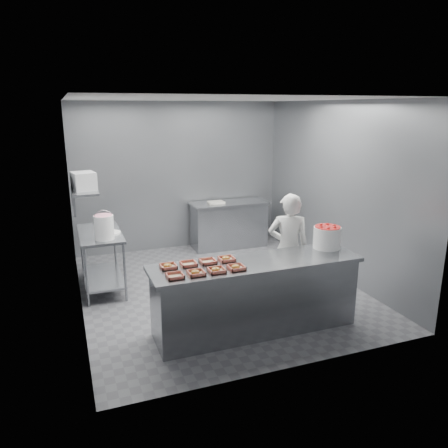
{
  "coord_description": "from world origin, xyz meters",
  "views": [
    {
      "loc": [
        -2.1,
        -5.85,
        2.7
      ],
      "look_at": [
        0.01,
        -0.2,
        1.07
      ],
      "focal_mm": 35.0,
      "sensor_mm": 36.0,
      "label": 1
    }
  ],
  "objects_px": {
    "tray_1": "(196,273)",
    "tray_2": "(216,270)",
    "tray_4": "(168,266)",
    "tray_5": "(188,264)",
    "service_counter": "(256,296)",
    "strawberry_tub": "(327,237)",
    "tray_7": "(227,259)",
    "tray_3": "(236,267)",
    "glaze_bucket": "(104,227)",
    "back_counter": "(229,224)",
    "prep_table": "(101,252)",
    "appliance": "(84,181)",
    "tray_0": "(175,276)",
    "worker": "(288,248)",
    "tray_6": "(208,261)"
  },
  "relations": [
    {
      "from": "service_counter",
      "to": "appliance",
      "type": "height_order",
      "value": "appliance"
    },
    {
      "from": "strawberry_tub",
      "to": "glaze_bucket",
      "type": "relative_size",
      "value": 0.85
    },
    {
      "from": "prep_table",
      "to": "glaze_bucket",
      "type": "distance_m",
      "value": 0.61
    },
    {
      "from": "tray_1",
      "to": "glaze_bucket",
      "type": "bearing_deg",
      "value": 114.98
    },
    {
      "from": "service_counter",
      "to": "worker",
      "type": "relative_size",
      "value": 1.66
    },
    {
      "from": "service_counter",
      "to": "tray_1",
      "type": "xyz_separation_m",
      "value": [
        -0.81,
        -0.15,
        0.47
      ]
    },
    {
      "from": "tray_3",
      "to": "tray_6",
      "type": "distance_m",
      "value": 0.39
    },
    {
      "from": "tray_6",
      "to": "tray_7",
      "type": "height_order",
      "value": "tray_7"
    },
    {
      "from": "glaze_bucket",
      "to": "appliance",
      "type": "distance_m",
      "value": 0.7
    },
    {
      "from": "tray_0",
      "to": "tray_4",
      "type": "distance_m",
      "value": 0.31
    },
    {
      "from": "tray_6",
      "to": "glaze_bucket",
      "type": "xyz_separation_m",
      "value": [
        -1.05,
        1.43,
        0.16
      ]
    },
    {
      "from": "prep_table",
      "to": "tray_0",
      "type": "bearing_deg",
      "value": -73.92
    },
    {
      "from": "service_counter",
      "to": "worker",
      "type": "xyz_separation_m",
      "value": [
        0.78,
        0.62,
        0.33
      ]
    },
    {
      "from": "prep_table",
      "to": "tray_6",
      "type": "relative_size",
      "value": 6.4
    },
    {
      "from": "tray_3",
      "to": "strawberry_tub",
      "type": "bearing_deg",
      "value": 12.23
    },
    {
      "from": "tray_0",
      "to": "appliance",
      "type": "height_order",
      "value": "appliance"
    },
    {
      "from": "prep_table",
      "to": "appliance",
      "type": "height_order",
      "value": "appliance"
    },
    {
      "from": "tray_5",
      "to": "service_counter",
      "type": "bearing_deg",
      "value": -10.92
    },
    {
      "from": "tray_0",
      "to": "appliance",
      "type": "bearing_deg",
      "value": 111.05
    },
    {
      "from": "service_counter",
      "to": "appliance",
      "type": "bearing_deg",
      "value": 134.33
    },
    {
      "from": "tray_3",
      "to": "glaze_bucket",
      "type": "height_order",
      "value": "glaze_bucket"
    },
    {
      "from": "tray_2",
      "to": "glaze_bucket",
      "type": "xyz_separation_m",
      "value": [
        -1.05,
        1.74,
        0.16
      ]
    },
    {
      "from": "tray_4",
      "to": "tray_5",
      "type": "bearing_deg",
      "value": 0.0
    },
    {
      "from": "glaze_bucket",
      "to": "service_counter",
      "type": "bearing_deg",
      "value": -44.38
    },
    {
      "from": "tray_2",
      "to": "tray_7",
      "type": "relative_size",
      "value": 1.0
    },
    {
      "from": "tray_1",
      "to": "tray_2",
      "type": "distance_m",
      "value": 0.24
    },
    {
      "from": "tray_4",
      "to": "worker",
      "type": "height_order",
      "value": "worker"
    },
    {
      "from": "service_counter",
      "to": "tray_0",
      "type": "distance_m",
      "value": 1.15
    },
    {
      "from": "worker",
      "to": "appliance",
      "type": "distance_m",
      "value": 3.02
    },
    {
      "from": "prep_table",
      "to": "strawberry_tub",
      "type": "xyz_separation_m",
      "value": [
        2.73,
        -1.8,
        0.46
      ]
    },
    {
      "from": "tray_7",
      "to": "worker",
      "type": "distance_m",
      "value": 1.21
    },
    {
      "from": "tray_6",
      "to": "strawberry_tub",
      "type": "distance_m",
      "value": 1.65
    },
    {
      "from": "tray_7",
      "to": "strawberry_tub",
      "type": "height_order",
      "value": "strawberry_tub"
    },
    {
      "from": "service_counter",
      "to": "back_counter",
      "type": "bearing_deg",
      "value": 74.52
    },
    {
      "from": "service_counter",
      "to": "strawberry_tub",
      "type": "bearing_deg",
      "value": 7.91
    },
    {
      "from": "service_counter",
      "to": "tray_2",
      "type": "xyz_separation_m",
      "value": [
        -0.57,
        -0.15,
        0.47
      ]
    },
    {
      "from": "tray_4",
      "to": "tray_7",
      "type": "xyz_separation_m",
      "value": [
        0.72,
        0.0,
        0.0
      ]
    },
    {
      "from": "tray_4",
      "to": "prep_table",
      "type": "bearing_deg",
      "value": 108.58
    },
    {
      "from": "tray_5",
      "to": "tray_7",
      "type": "bearing_deg",
      "value": -0.0
    },
    {
      "from": "service_counter",
      "to": "glaze_bucket",
      "type": "distance_m",
      "value": 2.35
    },
    {
      "from": "service_counter",
      "to": "prep_table",
      "type": "height_order",
      "value": "same"
    },
    {
      "from": "prep_table",
      "to": "back_counter",
      "type": "bearing_deg",
      "value": 27.01
    },
    {
      "from": "tray_3",
      "to": "appliance",
      "type": "height_order",
      "value": "appliance"
    },
    {
      "from": "tray_7",
      "to": "tray_3",
      "type": "bearing_deg",
      "value": -90.0
    },
    {
      "from": "back_counter",
      "to": "strawberry_tub",
      "type": "distance_m",
      "value": 3.16
    },
    {
      "from": "tray_0",
      "to": "tray_3",
      "type": "bearing_deg",
      "value": -0.0
    },
    {
      "from": "service_counter",
      "to": "tray_4",
      "type": "bearing_deg",
      "value": 171.58
    },
    {
      "from": "prep_table",
      "to": "appliance",
      "type": "bearing_deg",
      "value": -152.88
    },
    {
      "from": "tray_2",
      "to": "tray_4",
      "type": "distance_m",
      "value": 0.57
    },
    {
      "from": "tray_0",
      "to": "tray_2",
      "type": "relative_size",
      "value": 1.0
    }
  ]
}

